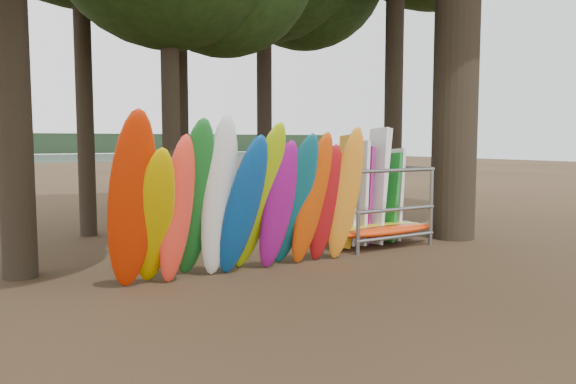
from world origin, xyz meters
TOP-DOWN VIEW (x-y plane):
  - ground at (0.00, 0.00)m, footprint 120.00×120.00m
  - lake at (0.00, 60.00)m, footprint 160.00×160.00m
  - kayak_row at (-1.58, 0.07)m, footprint 5.32×1.97m
  - storage_rack at (2.69, 1.30)m, footprint 3.00×1.56m

SIDE VIEW (x-z plane):
  - ground at x=0.00m, z-range 0.00..0.00m
  - lake at x=0.00m, z-range 0.00..0.00m
  - storage_rack at x=2.69m, z-range -0.53..2.35m
  - kayak_row at x=-1.58m, z-range -0.20..2.97m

